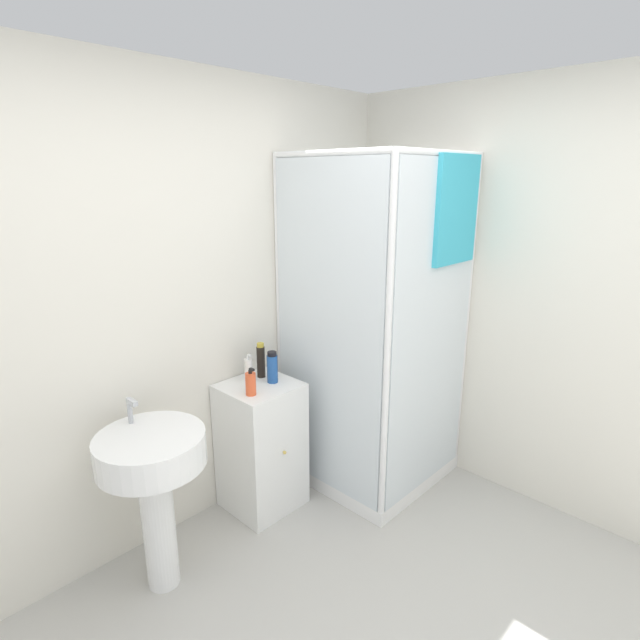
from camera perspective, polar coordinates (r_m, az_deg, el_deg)
name	(u,v)px	position (r m, az deg, el deg)	size (l,w,h in m)	color
wall_back	(157,318)	(2.73, -18.12, 0.21)	(6.40, 0.06, 2.50)	silver
wall_right	(612,315)	(3.07, 30.40, 0.47)	(0.06, 6.40, 2.50)	silver
shower_enclosure	(376,395)	(3.28, 6.47, -8.49)	(0.88, 0.91, 2.10)	white
vanity_cabinet	(261,446)	(3.12, -6.72, -14.07)	(0.42, 0.42, 0.80)	white
sink	(153,473)	(2.56, -18.51, -16.26)	(0.50, 0.50, 0.95)	white
soap_dispenser	(251,384)	(2.79, -7.92, -7.21)	(0.06, 0.06, 0.16)	#E5562D
shampoo_bottle_tall_black	(261,361)	(3.01, -6.77, -4.62)	(0.05, 0.05, 0.21)	black
shampoo_bottle_blue	(272,368)	(2.93, -5.47, -5.43)	(0.06, 0.06, 0.19)	#1E4C93
lotion_bottle_white	(248,370)	(2.97, -8.18, -5.65)	(0.05, 0.05, 0.17)	white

